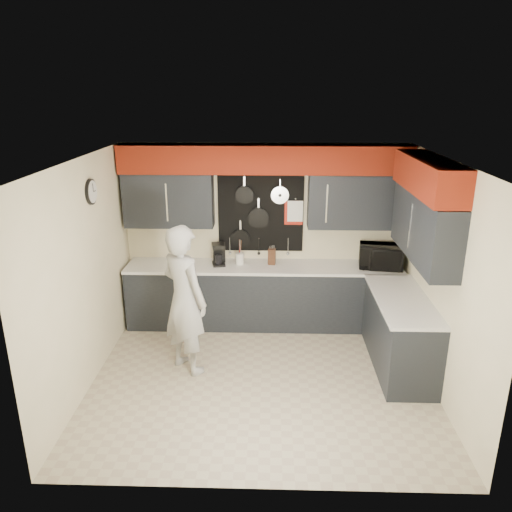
{
  "coord_description": "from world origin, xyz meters",
  "views": [
    {
      "loc": [
        0.09,
        -5.21,
        3.33
      ],
      "look_at": [
        -0.08,
        0.5,
        1.38
      ],
      "focal_mm": 35.0,
      "sensor_mm": 36.0,
      "label": 1
    }
  ],
  "objects_px": {
    "utensil_crock": "(240,259)",
    "microwave": "(381,256)",
    "knife_block": "(272,257)",
    "person": "(185,300)",
    "coffee_maker": "(219,253)"
  },
  "relations": [
    {
      "from": "knife_block",
      "to": "utensil_crock",
      "type": "relative_size",
      "value": 1.38
    },
    {
      "from": "knife_block",
      "to": "utensil_crock",
      "type": "distance_m",
      "value": 0.46
    },
    {
      "from": "utensil_crock",
      "to": "microwave",
      "type": "bearing_deg",
      "value": -2.18
    },
    {
      "from": "microwave",
      "to": "person",
      "type": "bearing_deg",
      "value": -146.76
    },
    {
      "from": "coffee_maker",
      "to": "microwave",
      "type": "bearing_deg",
      "value": -12.63
    },
    {
      "from": "microwave",
      "to": "person",
      "type": "distance_m",
      "value": 2.83
    },
    {
      "from": "knife_block",
      "to": "person",
      "type": "relative_size",
      "value": 0.12
    },
    {
      "from": "microwave",
      "to": "utensil_crock",
      "type": "height_order",
      "value": "microwave"
    },
    {
      "from": "utensil_crock",
      "to": "person",
      "type": "height_order",
      "value": "person"
    },
    {
      "from": "knife_block",
      "to": "coffee_maker",
      "type": "xyz_separation_m",
      "value": [
        -0.75,
        -0.04,
        0.05
      ]
    },
    {
      "from": "microwave",
      "to": "utensil_crock",
      "type": "xyz_separation_m",
      "value": [
        -1.97,
        0.08,
        -0.08
      ]
    },
    {
      "from": "knife_block",
      "to": "utensil_crock",
      "type": "height_order",
      "value": "knife_block"
    },
    {
      "from": "knife_block",
      "to": "microwave",
      "type": "bearing_deg",
      "value": 3.44
    },
    {
      "from": "microwave",
      "to": "knife_block",
      "type": "relative_size",
      "value": 2.61
    },
    {
      "from": "microwave",
      "to": "coffee_maker",
      "type": "height_order",
      "value": "microwave"
    }
  ]
}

